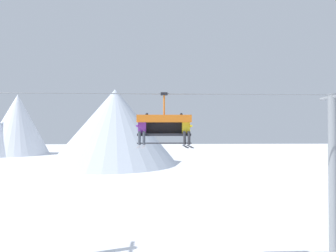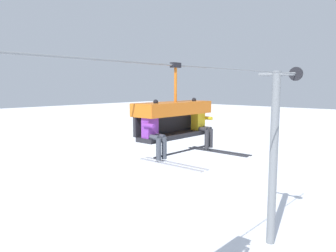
{
  "view_description": "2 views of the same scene",
  "coord_description": "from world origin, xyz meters",
  "px_view_note": "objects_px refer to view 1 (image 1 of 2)",
  "views": [
    {
      "loc": [
        -0.42,
        -11.46,
        6.05
      ],
      "look_at": [
        0.01,
        -0.85,
        6.21
      ],
      "focal_mm": 28.0,
      "sensor_mm": 36.0,
      "label": 1
    },
    {
      "loc": [
        -6.11,
        -5.83,
        7.04
      ],
      "look_at": [
        -0.29,
        -0.68,
        6.09
      ],
      "focal_mm": 35.0,
      "sensor_mm": 36.0,
      "label": 2
    }
  ],
  "objects_px": {
    "chairlift_chair": "(164,122)",
    "skier_yellow": "(186,129)",
    "skier_purple": "(142,129)",
    "lift_tower_far": "(333,174)"
  },
  "relations": [
    {
      "from": "chairlift_chair",
      "to": "skier_yellow",
      "type": "distance_m",
      "value": 0.95
    },
    {
      "from": "chairlift_chair",
      "to": "skier_purple",
      "type": "distance_m",
      "value": 0.95
    },
    {
      "from": "lift_tower_far",
      "to": "skier_purple",
      "type": "relative_size",
      "value": 4.59
    },
    {
      "from": "chairlift_chair",
      "to": "skier_yellow",
      "type": "relative_size",
      "value": 1.3
    },
    {
      "from": "skier_purple",
      "to": "chairlift_chair",
      "type": "bearing_deg",
      "value": 13.61
    },
    {
      "from": "skier_purple",
      "to": "skier_yellow",
      "type": "bearing_deg",
      "value": 0.0
    },
    {
      "from": "lift_tower_far",
      "to": "skier_purple",
      "type": "bearing_deg",
      "value": -173.8
    },
    {
      "from": "chairlift_chair",
      "to": "lift_tower_far",
      "type": "bearing_deg",
      "value": 5.32
    },
    {
      "from": "lift_tower_far",
      "to": "chairlift_chair",
      "type": "height_order",
      "value": "lift_tower_far"
    },
    {
      "from": "skier_purple",
      "to": "skier_yellow",
      "type": "distance_m",
      "value": 1.77
    }
  ]
}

